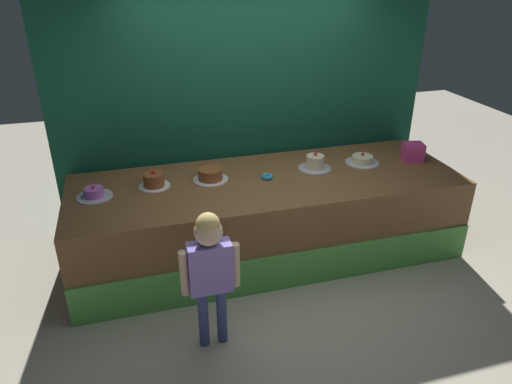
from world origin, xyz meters
TOP-DOWN VIEW (x-y plane):
  - ground_plane at (0.00, 0.00)m, footprint 12.00×12.00m
  - stage_platform at (0.00, 0.63)m, footprint 3.77×1.30m
  - curtain_backdrop at (0.00, 1.38)m, footprint 4.00×0.08m
  - child_figure at (-0.79, -0.50)m, footprint 0.45×0.21m
  - pink_box at (1.60, 0.67)m, footprint 0.23×0.21m
  - donut at (0.00, 0.65)m, footprint 0.12×0.12m
  - cake_far_left at (-1.60, 0.69)m, footprint 0.32×0.32m
  - cake_left at (-1.07, 0.77)m, footprint 0.29×0.29m
  - cake_center at (-0.53, 0.77)m, footprint 0.34×0.34m
  - cake_right at (0.53, 0.75)m, footprint 0.33×0.33m
  - cake_far_right at (1.07, 0.75)m, footprint 0.35×0.35m

SIDE VIEW (x-z plane):
  - ground_plane at x=0.00m, z-range 0.00..0.00m
  - stage_platform at x=0.00m, z-range 0.00..0.82m
  - child_figure at x=-0.79m, z-range 0.17..1.33m
  - donut at x=0.00m, z-range 0.83..0.87m
  - cake_far_right at x=1.07m, z-range 0.80..0.92m
  - cake_far_left at x=-1.60m, z-range 0.80..0.92m
  - cake_center at x=-0.53m, z-range 0.82..0.94m
  - cake_left at x=-1.07m, z-range 0.80..0.97m
  - cake_right at x=0.53m, z-range 0.80..0.98m
  - pink_box at x=1.60m, z-range 0.83..1.02m
  - curtain_backdrop at x=0.00m, z-range 0.00..2.94m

